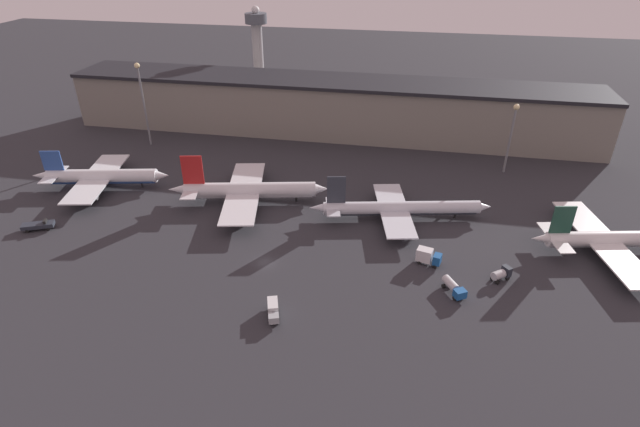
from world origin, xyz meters
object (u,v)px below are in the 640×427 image
Objects in this scene: airplane_1 at (248,190)px; airplane_3 at (606,239)px; service_vehicle_3 at (273,310)px; airplane_2 at (399,208)px; service_vehicle_2 at (454,287)px; service_vehicle_4 at (38,225)px; service_vehicle_0 at (428,256)px; airplane_0 at (101,177)px; control_tower at (258,47)px; service_vehicle_1 at (501,274)px.

airplane_1 is 90.91m from airplane_3.
service_vehicle_3 is (-71.20, -37.18, -1.64)m from airplane_3.
service_vehicle_2 is (13.00, -29.14, -1.56)m from airplane_2.
airplane_2 reaches higher than service_vehicle_4.
service_vehicle_0 reaches higher than service_vehicle_4.
airplane_0 is at bearing 166.85° from airplane_2.
airplane_2 is 1.21× the size of control_tower.
control_tower is at bearing -177.70° from service_vehicle_2.
service_vehicle_1 reaches higher than service_vehicle_3.
airplane_2 is at bearing -54.40° from control_tower.
airplane_1 is at bearing -174.57° from service_vehicle_3.
airplane_0 is 1.01× the size of control_tower.
airplane_3 is at bearing -6.11° from service_vehicle_1.
control_tower is (21.32, 90.36, 19.43)m from airplane_0.
airplane_1 is at bearing -149.75° from service_vehicle_2.
service_vehicle_3 is (-45.74, -20.69, -0.04)m from service_vehicle_1.
service_vehicle_2 is at bearing -46.33° from service_vehicle_0.
airplane_2 is (87.12, -1.54, -0.48)m from airplane_0.
service_vehicle_4 is at bearing 174.85° from airplane_3.
control_tower is at bearing 179.60° from service_vehicle_3.
service_vehicle_2 is at bearing -41.13° from airplane_1.
service_vehicle_0 is at bearing -56.59° from control_tower.
control_tower reaches higher than service_vehicle_0.
service_vehicle_1 is at bearing -24.39° from airplane_0.
service_vehicle_0 is 1.26× the size of service_vehicle_1.
airplane_3 reaches higher than service_vehicle_2.
service_vehicle_0 is at bearing 178.20° from service_vehicle_2.
airplane_0 is 87.13m from airplane_2.
service_vehicle_1 is (15.80, -3.14, -0.42)m from service_vehicle_0.
airplane_3 is at bearing 32.64° from service_vehicle_0.
service_vehicle_0 is 11.26m from service_vehicle_2.
service_vehicle_1 is at bearing -23.41° from service_vehicle_4.
service_vehicle_1 is at bearing -56.00° from airplane_2.
service_vehicle_4 is at bearing -165.46° from airplane_1.
control_tower reaches higher than service_vehicle_3.
service_vehicle_4 is at bearing -163.13° from service_vehicle_0.
airplane_1 is 53.98m from service_vehicle_4.
control_tower is (-73.35, 111.19, 20.96)m from service_vehicle_0.
service_vehicle_2 is 1.02× the size of service_vehicle_3.
service_vehicle_4 is (-113.35, -0.55, -0.39)m from service_vehicle_1.
airplane_3 is at bearing 99.35° from service_vehicle_3.
airplane_1 is 62.70m from service_vehicle_2.
airplane_2 is 31.95m from service_vehicle_2.
airplane_2 is at bearing -13.83° from airplane_1.
service_vehicle_2 is at bearing 173.88° from service_vehicle_1.
service_vehicle_4 is (-103.00, 6.15, -0.31)m from service_vehicle_2.
airplane_0 is 6.66× the size of service_vehicle_0.
service_vehicle_3 is at bearing -78.49° from airplane_1.
service_vehicle_1 is (65.17, -23.67, -2.05)m from airplane_1.
service_vehicle_3 is at bearing 165.30° from service_vehicle_1.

